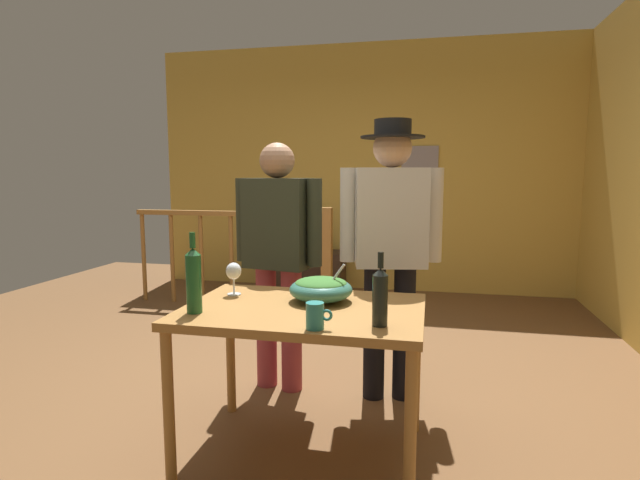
# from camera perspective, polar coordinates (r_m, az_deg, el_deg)

# --- Properties ---
(ground_plane) EXTENTS (7.92, 7.92, 0.00)m
(ground_plane) POSITION_cam_1_polar(r_m,az_deg,el_deg) (3.30, -3.10, -16.91)
(ground_plane) COLOR brown
(back_wall) EXTENTS (4.90, 0.10, 2.85)m
(back_wall) POSITION_cam_1_polar(r_m,az_deg,el_deg) (6.00, 4.69, 8.04)
(back_wall) COLOR gold
(back_wall) RESTS_ON ground_plane
(framed_picture) EXTENTS (0.41, 0.03, 0.35)m
(framed_picture) POSITION_cam_1_polar(r_m,az_deg,el_deg) (5.89, 11.25, 8.70)
(framed_picture) COLOR gray
(stair_railing) EXTENTS (2.11, 0.10, 1.04)m
(stair_railing) POSITION_cam_1_polar(r_m,az_deg,el_deg) (5.16, -6.49, -1.02)
(stair_railing) COLOR #9E6B33
(stair_railing) RESTS_ON ground_plane
(tv_console) EXTENTS (0.90, 0.40, 0.48)m
(tv_console) POSITION_cam_1_polar(r_m,az_deg,el_deg) (5.88, -1.67, -3.54)
(tv_console) COLOR #38281E
(tv_console) RESTS_ON ground_plane
(flat_screen_tv) EXTENTS (0.46, 0.12, 0.35)m
(flat_screen_tv) POSITION_cam_1_polar(r_m,az_deg,el_deg) (5.78, -1.76, 0.81)
(flat_screen_tv) COLOR black
(flat_screen_tv) RESTS_ON tv_console
(serving_table) EXTENTS (1.12, 0.78, 0.74)m
(serving_table) POSITION_cam_1_polar(r_m,az_deg,el_deg) (2.42, -1.89, -9.46)
(serving_table) COLOR #9E6B33
(serving_table) RESTS_ON ground_plane
(salad_bowl) EXTENTS (0.31, 0.31, 0.19)m
(salad_bowl) POSITION_cam_1_polar(r_m,az_deg,el_deg) (2.48, 0.10, -5.47)
(salad_bowl) COLOR #337060
(salad_bowl) RESTS_ON serving_table
(wine_glass) EXTENTS (0.08, 0.08, 0.17)m
(wine_glass) POSITION_cam_1_polar(r_m,az_deg,el_deg) (2.64, -9.76, -3.64)
(wine_glass) COLOR silver
(wine_glass) RESTS_ON serving_table
(wine_bottle_dark) EXTENTS (0.06, 0.06, 0.31)m
(wine_bottle_dark) POSITION_cam_1_polar(r_m,az_deg,el_deg) (2.09, 6.83, -6.29)
(wine_bottle_dark) COLOR black
(wine_bottle_dark) RESTS_ON serving_table
(wine_bottle_green) EXTENTS (0.07, 0.07, 0.37)m
(wine_bottle_green) POSITION_cam_1_polar(r_m,az_deg,el_deg) (2.33, -14.13, -4.34)
(wine_bottle_green) COLOR #1E5628
(wine_bottle_green) RESTS_ON serving_table
(mug_teal) EXTENTS (0.11, 0.07, 0.11)m
(mug_teal) POSITION_cam_1_polar(r_m,az_deg,el_deg) (2.05, -0.52, -8.58)
(mug_teal) COLOR teal
(mug_teal) RESTS_ON serving_table
(person_standing_left) EXTENTS (0.58, 0.29, 1.55)m
(person_standing_left) POSITION_cam_1_polar(r_m,az_deg,el_deg) (3.14, -4.78, -0.76)
(person_standing_left) COLOR #9E3842
(person_standing_left) RESTS_ON ground_plane
(person_standing_right) EXTENTS (0.59, 0.37, 1.67)m
(person_standing_right) POSITION_cam_1_polar(r_m,az_deg,el_deg) (3.00, 8.03, 0.49)
(person_standing_right) COLOR black
(person_standing_right) RESTS_ON ground_plane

